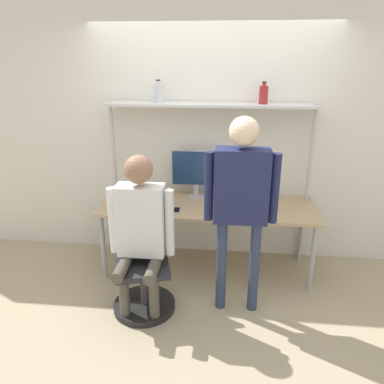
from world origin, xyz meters
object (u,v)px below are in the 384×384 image
laptop (154,204)px  office_chair (143,279)px  person_seated (140,224)px  bottle_clear (158,93)px  bottle_red (264,94)px  person_standing (241,192)px  monitor (196,171)px  cell_phone (177,210)px

laptop → office_chair: laptop is taller
person_seated → bottle_clear: (-0.00, 0.99, 0.98)m
office_chair → laptop: bearing=89.7°
bottle_red → person_standing: bearing=-102.7°
laptop → person_seated: 0.61m
bottle_red → bottle_clear: (-1.04, 0.00, 0.00)m
monitor → laptop: monitor is taller
cell_phone → bottle_clear: 1.18m
bottle_red → cell_phone: bearing=-154.3°
person_seated → bottle_red: bottle_red is taller
office_chair → person_seated: person_seated is taller
cell_phone → person_seated: 0.65m
monitor → bottle_clear: bearing=-175.8°
person_seated → person_standing: bearing=7.2°
office_chair → bottle_clear: 1.81m
person_standing → bottle_red: bottle_red is taller
person_standing → person_seated: bearing=-172.8°
bottle_clear → office_chair: bearing=-90.5°
laptop → cell_phone: size_ratio=2.04×
laptop → person_standing: 1.04m
cell_phone → office_chair: (-0.23, -0.55, -0.45)m
monitor → office_chair: 1.28m
person_seated → bottle_clear: 1.39m
monitor → bottle_clear: (-0.38, -0.03, 0.81)m
laptop → bottle_red: (1.04, 0.38, 1.04)m
office_chair → bottle_clear: size_ratio=4.14×
office_chair → person_standing: size_ratio=0.53×
person_standing → bottle_red: size_ratio=8.26×
laptop → bottle_clear: bearing=89.3°
monitor → office_chair: size_ratio=0.58×
person_seated → bottle_red: 1.73m
monitor → person_seated: bearing=-110.4°
office_chair → person_seated: 0.57m
laptop → person_standing: (0.84, -0.50, 0.35)m
cell_phone → bottle_clear: bottle_clear is taller
person_seated → person_standing: (0.83, 0.11, 0.28)m
laptop → cell_phone: laptop is taller
person_seated → person_standing: 0.89m
monitor → person_standing: (0.46, -0.91, 0.11)m
cell_phone → person_standing: size_ratio=0.09×
cell_phone → monitor: bearing=69.6°
person_seated → office_chair: bearing=104.2°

